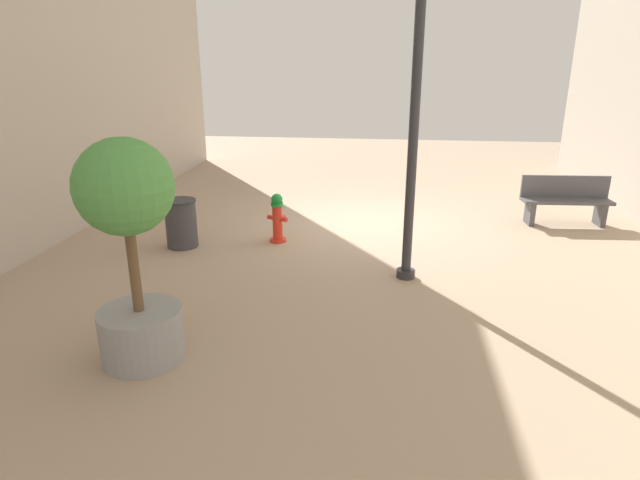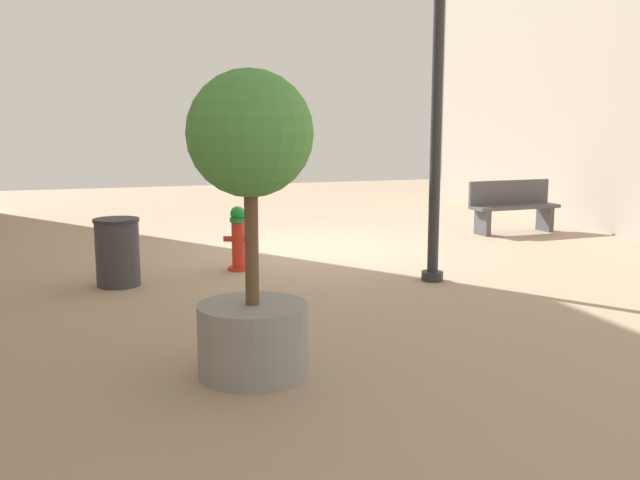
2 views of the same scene
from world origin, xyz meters
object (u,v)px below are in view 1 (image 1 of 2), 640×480
object	(u,v)px
fire_hydrant	(277,218)
bench_near	(565,199)
planter_tree	(130,238)
street_lamp	(416,96)
trash_bin	(181,223)

from	to	relation	value
fire_hydrant	bench_near	xyz separation A→B (m)	(-5.44, -1.79, 0.05)
bench_near	planter_tree	bearing A→B (deg)	43.80
fire_hydrant	bench_near	distance (m)	5.73
fire_hydrant	planter_tree	bearing A→B (deg)	80.47
bench_near	street_lamp	distance (m)	5.01
fire_hydrant	bench_near	bearing A→B (deg)	-161.79
fire_hydrant	planter_tree	xyz separation A→B (m)	(0.69, 4.09, 0.96)
bench_near	planter_tree	size ratio (longest dim) A/B	0.71
bench_near	trash_bin	bearing A→B (deg)	17.81
bench_near	trash_bin	distance (m)	7.41
fire_hydrant	trash_bin	distance (m)	1.68
fire_hydrant	street_lamp	bearing A→B (deg)	148.08
planter_tree	trash_bin	xyz separation A→B (m)	(0.92, -3.61, -0.98)
fire_hydrant	street_lamp	distance (m)	3.46
planter_tree	street_lamp	xyz separation A→B (m)	(-2.94, -2.69, 1.26)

